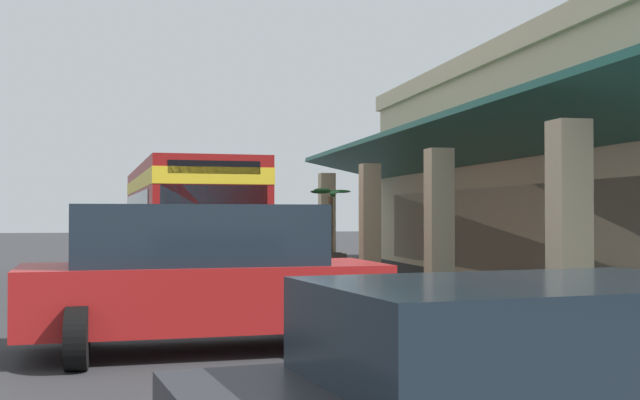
{
  "coord_description": "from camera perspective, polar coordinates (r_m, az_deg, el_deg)",
  "views": [
    {
      "loc": [
        22.94,
        -2.01,
        1.85
      ],
      "look_at": [
        2.07,
        2.52,
        2.21
      ],
      "focal_mm": 45.86,
      "sensor_mm": 36.0,
      "label": 1
    }
  ],
  "objects": [
    {
      "name": "ground",
      "position": [
        25.09,
        11.34,
        -5.17
      ],
      "size": [
        120.0,
        120.0,
        0.0
      ],
      "primitive_type": "plane",
      "color": "#2D2D30"
    },
    {
      "name": "curb_strip",
      "position": [
        21.36,
        1.59,
        -5.77
      ],
      "size": [
        28.08,
        0.5,
        0.12
      ],
      "primitive_type": "cube",
      "color": "#9E998E",
      "rests_on": "ground"
    },
    {
      "name": "transit_bus",
      "position": [
        22.63,
        -9.44,
        -0.95
      ],
      "size": [
        11.35,
        3.28,
        3.34
      ],
      "color": "maroon",
      "rests_on": "ground"
    },
    {
      "name": "parked_suv_red",
      "position": [
        11.15,
        -8.25,
        -5.24
      ],
      "size": [
        2.9,
        4.91,
        1.97
      ],
      "color": "maroon",
      "rests_on": "ground"
    },
    {
      "name": "pedestrian",
      "position": [
        13.8,
        -0.43,
        -4.83
      ],
      "size": [
        0.61,
        0.46,
        1.64
      ],
      "color": "#38383D",
      "rests_on": "ground"
    },
    {
      "name": "potted_palm",
      "position": [
        28.32,
        0.72,
        -3.36
      ],
      "size": [
        2.0,
        1.51,
        2.78
      ],
      "color": "#4C4742",
      "rests_on": "ground"
    }
  ]
}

